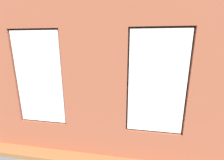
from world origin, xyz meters
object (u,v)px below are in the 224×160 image
Objects in this scene: cup_ceramic at (103,89)px; potted_plant_between_couches at (134,118)px; potted_plant_corner_near_left at (177,80)px; papasan_chair at (109,81)px; coffee_table at (113,91)px; media_console at (52,90)px; candle_jar at (115,89)px; potted_plant_mid_room_small at (142,91)px; couch_left at (189,102)px; potted_plant_near_tv at (49,87)px; remote_black at (121,89)px; potted_plant_by_left_couch at (169,89)px; couch_by_window at (78,121)px; potted_plant_beside_window_right at (6,106)px; tv_flatscreen at (50,77)px; remote_gray at (113,89)px; table_plant_small at (109,86)px.

potted_plant_between_couches reaches higher than cup_ceramic.
papasan_chair is at bearing 4.64° from potted_plant_corner_near_left.
media_console is at bearing -1.34° from coffee_table.
potted_plant_mid_room_small reaches higher than candle_jar.
couch_left reaches higher than cup_ceramic.
potted_plant_near_tv is (-0.56, 1.01, 0.46)m from media_console.
remote_black is 2.17m from potted_plant_by_left_couch.
potted_plant_mid_room_small reaches higher than potted_plant_by_left_couch.
couch_by_window is 2.08m from potted_plant_beside_window_right.
potted_plant_beside_window_right is (2.05, 0.10, 0.33)m from couch_by_window.
couch_left reaches higher than papasan_chair.
potted_plant_between_couches is at bearing 146.01° from tv_flatscreen.
candle_jar is 2.97m from media_console.
media_console is at bearing -83.65° from potted_plant_beside_window_right.
couch_by_window and couch_left have the same top height.
potted_plant_between_couches is at bearing 110.91° from coffee_table.
tv_flatscreen is (0.00, -0.00, 0.58)m from media_console.
potted_plant_beside_window_right is 3.52m from potted_plant_between_couches.
potted_plant_by_left_couch is 3.60m from potted_plant_between_couches.
papasan_chair is (0.43, -1.41, 0.00)m from remote_gray.
coffee_table is 0.93× the size of potted_plant_near_tv.
candle_jar is at bearing 20.75° from potted_plant_by_left_couch.
potted_plant_corner_near_left is (-1.76, -1.60, 0.15)m from potted_plant_mid_room_small.
papasan_chair is at bearing -38.48° from potted_plant_mid_room_small.
potted_plant_by_left_couch is at bearing -163.06° from couch_left.
papasan_chair is at bearing -120.98° from couch_left.
couch_left is 2.66m from potted_plant_between_couches.
couch_by_window is 2.44m from potted_plant_near_tv.
potted_plant_beside_window_right is at bearing 62.42° from papasan_chair.
couch_by_window is 3.16m from potted_plant_mid_room_small.
potted_plant_by_left_couch is at bearing -159.25° from candle_jar.
remote_gray is at bearing -101.51° from couch_left.
media_console is at bearing -61.11° from potted_plant_near_tv.
potted_plant_near_tv is 5.05m from potted_plant_by_left_couch.
potted_plant_near_tv reaches higher than potted_plant_corner_near_left.
tv_flatscreen is at bearing 0.32° from potted_plant_mid_room_small.
coffee_table is 3.43m from potted_plant_corner_near_left.
coffee_table is at bearing 29.50° from potted_plant_corner_near_left.
candle_jar reaches higher than cup_ceramic.
potted_plant_between_couches reaches higher than media_console.
potted_plant_between_couches is (-1.39, 3.91, 0.10)m from papasan_chair.
couch_by_window is 3.96m from papasan_chair.
potted_plant_by_left_couch is 0.63× the size of potted_plant_between_couches.
potted_plant_mid_room_small is at bearing 86.89° from remote_black.
potted_plant_mid_room_small is (-0.87, 0.04, -0.02)m from remote_black.
potted_plant_beside_window_right reaches higher than cup_ceramic.
table_plant_small is 0.20× the size of media_console.
media_console is 1.16× the size of tv_flatscreen.
potted_plant_beside_window_right is (3.78, 2.74, 0.24)m from potted_plant_mid_room_small.
potted_plant_near_tv is (1.87, 2.35, 0.27)m from papasan_chair.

